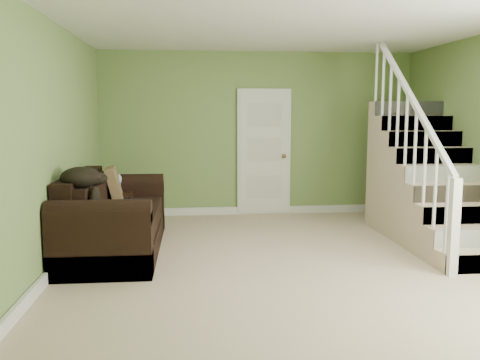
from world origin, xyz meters
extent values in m
cube|color=tan|center=(0.00, 0.00, 0.00)|extent=(5.00, 5.50, 0.01)
cube|color=white|center=(0.00, 0.00, 2.60)|extent=(5.00, 5.50, 0.01)
cube|color=#74934F|center=(0.00, 2.75, 1.30)|extent=(5.00, 0.04, 2.60)
cube|color=#74934F|center=(0.00, -2.75, 1.30)|extent=(5.00, 0.04, 2.60)
cube|color=#74934F|center=(-2.50, 0.00, 1.30)|extent=(0.04, 5.50, 2.60)
cube|color=white|center=(0.00, 2.72, 0.06)|extent=(5.00, 0.04, 0.12)
cube|color=white|center=(-2.47, 0.00, 0.06)|extent=(0.04, 5.50, 0.12)
cube|color=white|center=(0.10, 2.71, 1.01)|extent=(0.86, 0.05, 2.02)
cube|color=white|center=(0.10, 2.69, 1.00)|extent=(0.78, 0.04, 1.96)
sphere|color=olive|center=(0.42, 2.65, 0.95)|extent=(0.07, 0.07, 0.07)
cylinder|color=white|center=(1.55, -0.46, 0.65)|extent=(0.04, 0.04, 0.90)
cube|color=tan|center=(2.00, -0.19, 0.20)|extent=(1.00, 0.27, 0.40)
cylinder|color=white|center=(1.55, -0.19, 0.85)|extent=(0.04, 0.04, 0.90)
cube|color=tan|center=(2.00, 0.08, 0.30)|extent=(1.00, 0.27, 0.60)
cylinder|color=white|center=(1.55, 0.08, 1.05)|extent=(0.04, 0.04, 0.90)
cube|color=tan|center=(2.00, 0.35, 0.40)|extent=(1.00, 0.27, 0.80)
cylinder|color=white|center=(1.55, 0.35, 1.25)|extent=(0.04, 0.04, 0.90)
cube|color=tan|center=(2.00, 0.62, 0.50)|extent=(1.00, 0.27, 1.00)
cylinder|color=white|center=(1.55, 0.62, 1.45)|extent=(0.04, 0.04, 0.90)
cube|color=tan|center=(2.00, 0.89, 0.60)|extent=(1.00, 0.27, 1.20)
cylinder|color=white|center=(1.55, 0.89, 1.65)|extent=(0.04, 0.04, 0.90)
cube|color=tan|center=(2.00, 1.16, 0.70)|extent=(1.00, 0.27, 1.40)
cylinder|color=white|center=(1.55, 1.16, 1.85)|extent=(0.04, 0.04, 0.90)
cube|color=tan|center=(2.00, 1.43, 0.80)|extent=(1.00, 0.27, 1.60)
cylinder|color=white|center=(1.55, 1.43, 2.05)|extent=(0.04, 0.04, 0.90)
cube|color=tan|center=(2.00, 1.70, 0.90)|extent=(1.00, 0.27, 1.80)
cylinder|color=white|center=(1.55, 1.70, 2.25)|extent=(0.04, 0.04, 0.90)
cube|color=white|center=(1.55, -0.62, 0.50)|extent=(0.09, 0.09, 1.00)
cube|color=white|center=(1.55, 0.62, 1.90)|extent=(0.06, 2.46, 1.84)
cube|color=black|center=(-1.97, 0.66, 0.13)|extent=(1.02, 2.36, 0.27)
cube|color=black|center=(-1.86, 0.66, 0.39)|extent=(0.77, 1.78, 0.24)
cube|color=black|center=(-1.97, -0.38, 0.33)|extent=(1.02, 0.27, 0.66)
cube|color=black|center=(-1.97, 1.71, 0.33)|extent=(1.02, 0.27, 0.66)
cylinder|color=black|center=(-1.97, -0.38, 0.66)|extent=(1.02, 0.27, 0.27)
cylinder|color=black|center=(-1.97, 1.71, 0.66)|extent=(1.02, 0.27, 0.27)
cube|color=black|center=(-2.37, 0.66, 0.59)|extent=(0.21, 1.82, 0.68)
cube|color=black|center=(-2.21, 0.66, 0.68)|extent=(0.15, 1.76, 0.38)
cube|color=black|center=(-2.12, 1.62, 0.29)|extent=(0.54, 0.54, 0.58)
cylinder|color=silver|center=(-2.19, 1.56, 0.68)|extent=(0.06, 0.06, 0.20)
cylinder|color=#2964A2|center=(-2.19, 1.56, 0.68)|extent=(0.07, 0.07, 0.05)
cylinder|color=white|center=(-2.19, 1.56, 0.79)|extent=(0.03, 0.03, 0.03)
cylinder|color=silver|center=(-2.05, 1.60, 0.68)|extent=(0.06, 0.06, 0.20)
cylinder|color=#2964A2|center=(-2.05, 1.60, 0.68)|extent=(0.07, 0.07, 0.05)
cylinder|color=white|center=(-2.05, 1.60, 0.79)|extent=(0.03, 0.03, 0.03)
ellipsoid|color=black|center=(-1.75, 0.53, 0.58)|extent=(0.25, 0.32, 0.15)
ellipsoid|color=white|center=(-1.75, 0.47, 0.55)|extent=(0.12, 0.14, 0.08)
sphere|color=black|center=(-1.75, 0.39, 0.63)|extent=(0.13, 0.13, 0.10)
ellipsoid|color=white|center=(-1.75, 0.35, 0.61)|extent=(0.06, 0.06, 0.05)
cone|color=black|center=(-1.78, 0.40, 0.69)|extent=(0.05, 0.05, 0.05)
cone|color=black|center=(-1.72, 0.40, 0.69)|extent=(0.05, 0.05, 0.05)
cylinder|color=black|center=(-1.67, 0.64, 0.52)|extent=(0.05, 0.21, 0.03)
ellipsoid|color=gold|center=(-1.81, 0.48, 0.53)|extent=(0.12, 0.22, 0.06)
cube|color=#49331D|center=(-2.07, 1.31, 0.71)|extent=(0.27, 0.49, 0.48)
ellipsoid|color=black|center=(-2.24, 0.09, 0.96)|extent=(0.56, 0.63, 0.22)
camera|label=1|loc=(-1.06, -5.37, 1.64)|focal=38.00mm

